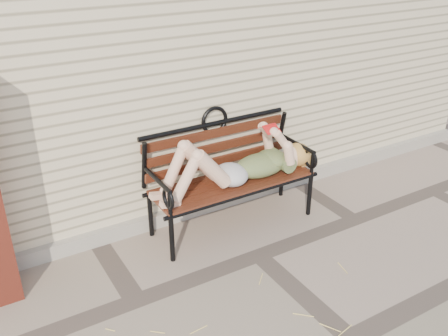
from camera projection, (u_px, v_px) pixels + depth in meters
ground at (259, 255)px, 4.77m from camera, size 80.00×80.00×0.00m
house_wall at (131, 41)px, 6.43m from camera, size 8.00×4.00×3.00m
foundation_strip at (209, 205)px, 5.49m from camera, size 8.00×0.10×0.15m
garden_bench at (227, 163)px, 5.07m from camera, size 1.85×0.74×1.20m
reading_woman at (236, 164)px, 4.94m from camera, size 1.75×0.40×0.55m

